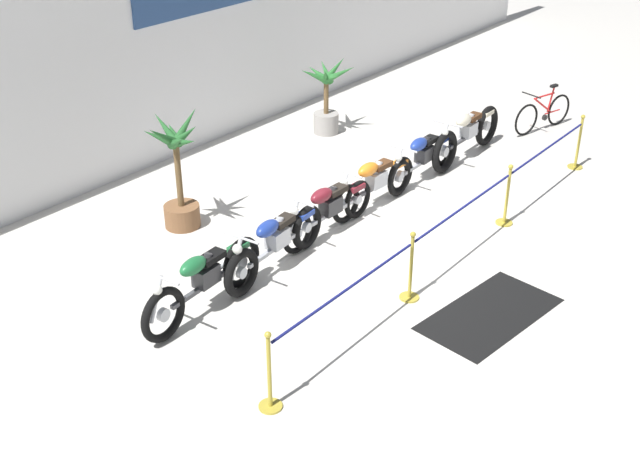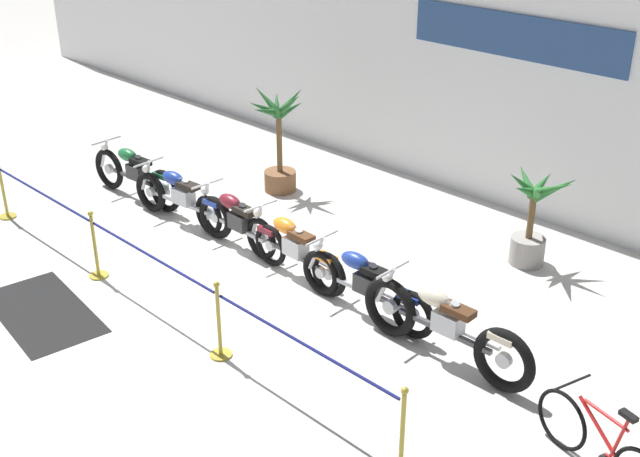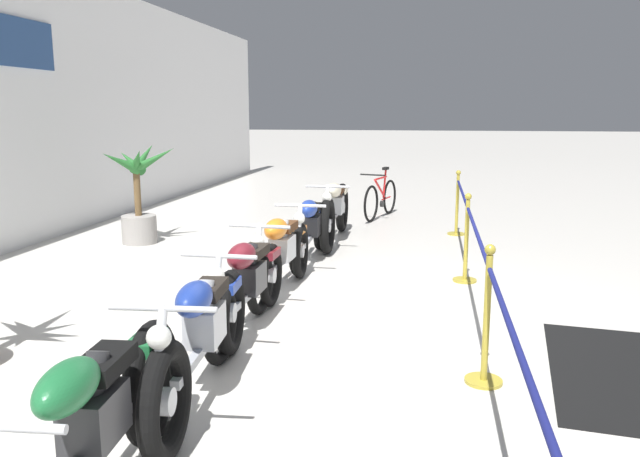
% 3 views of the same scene
% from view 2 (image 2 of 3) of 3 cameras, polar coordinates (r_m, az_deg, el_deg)
% --- Properties ---
extents(ground_plane, '(120.00, 120.00, 0.00)m').
position_cam_2_polar(ground_plane, '(11.84, -6.47, -3.47)').
color(ground_plane, silver).
extents(back_wall, '(28.00, 0.29, 4.20)m').
position_cam_2_polar(back_wall, '(14.54, 9.25, 10.92)').
color(back_wall, white).
rests_on(back_wall, ground).
extents(motorcycle_green_0, '(2.33, 0.62, 0.96)m').
position_cam_2_polar(motorcycle_green_0, '(14.51, -13.00, 3.80)').
color(motorcycle_green_0, black).
rests_on(motorcycle_green_0, ground).
extents(motorcycle_blue_1, '(2.32, 0.62, 0.93)m').
position_cam_2_polar(motorcycle_blue_1, '(13.41, -9.83, 2.12)').
color(motorcycle_blue_1, black).
rests_on(motorcycle_blue_1, ground).
extents(motorcycle_maroon_2, '(2.18, 0.62, 0.91)m').
position_cam_2_polar(motorcycle_maroon_2, '(12.46, -5.87, 0.50)').
color(motorcycle_maroon_2, black).
rests_on(motorcycle_maroon_2, ground).
extents(motorcycle_orange_3, '(2.18, 0.62, 0.91)m').
position_cam_2_polar(motorcycle_orange_3, '(11.61, -1.93, -1.37)').
color(motorcycle_orange_3, black).
rests_on(motorcycle_orange_3, ground).
extents(motorcycle_blue_4, '(2.27, 0.62, 0.91)m').
position_cam_2_polar(motorcycle_blue_4, '(10.69, 3.19, -3.99)').
color(motorcycle_blue_4, black).
rests_on(motorcycle_blue_4, ground).
extents(motorcycle_cream_5, '(2.49, 0.62, 0.98)m').
position_cam_2_polar(motorcycle_cream_5, '(9.85, 8.80, -6.87)').
color(motorcycle_cream_5, black).
rests_on(motorcycle_cream_5, ground).
extents(bicycle, '(1.64, 0.60, 0.94)m').
position_cam_2_polar(bicycle, '(8.66, 19.31, -14.45)').
color(bicycle, black).
rests_on(bicycle, ground).
extents(potted_palm_left_of_row, '(1.14, 1.04, 1.53)m').
position_cam_2_polar(potted_palm_left_of_row, '(12.24, 14.86, 0.53)').
color(potted_palm_left_of_row, gray).
rests_on(potted_palm_left_of_row, ground).
extents(potted_palm_right_of_row, '(1.14, 1.09, 1.94)m').
position_cam_2_polar(potted_palm_right_of_row, '(14.40, -2.94, 5.97)').
color(potted_palm_right_of_row, brown).
rests_on(potted_palm_right_of_row, ground).
extents(stanchion_far_left, '(8.74, 0.28, 1.05)m').
position_cam_2_polar(stanchion_far_left, '(11.86, -15.67, -0.37)').
color(stanchion_far_left, gold).
rests_on(stanchion_far_left, ground).
extents(stanchion_mid_left, '(0.28, 0.28, 1.05)m').
position_cam_2_polar(stanchion_mid_left, '(12.07, -15.64, -1.80)').
color(stanchion_mid_left, gold).
rests_on(stanchion_mid_left, ground).
extents(stanchion_mid_right, '(0.28, 0.28, 1.05)m').
position_cam_2_polar(stanchion_mid_right, '(9.96, -7.16, -7.25)').
color(stanchion_mid_right, gold).
rests_on(stanchion_mid_right, ground).
extents(stanchion_far_right, '(0.28, 0.28, 1.05)m').
position_cam_2_polar(stanchion_far_right, '(8.29, 5.83, -15.01)').
color(stanchion_far_right, gold).
rests_on(stanchion_far_right, ground).
extents(floor_banner, '(2.18, 1.31, 0.01)m').
position_cam_2_polar(floor_banner, '(11.56, -19.11, -5.63)').
color(floor_banner, black).
rests_on(floor_banner, ground).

